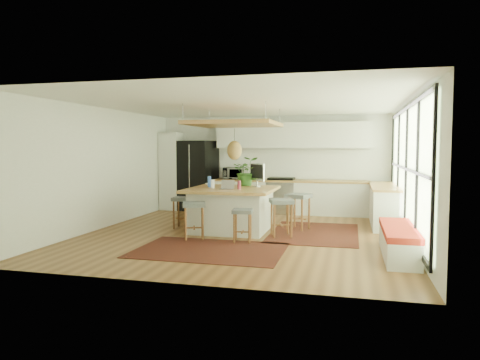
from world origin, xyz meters
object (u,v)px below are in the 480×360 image
(laptop, at_px, (227,184))
(monitor, at_px, (257,175))
(stool_near_right, at_px, (242,224))
(stool_near_left, at_px, (194,221))
(island, at_px, (232,209))
(stool_right_front, at_px, (281,219))
(fridge, at_px, (197,178))
(stool_left_side, at_px, (183,212))
(microwave, at_px, (233,172))
(stool_right_back, at_px, (298,214))
(island_plant, at_px, (246,174))

(laptop, xyz_separation_m, monitor, (0.49, 0.81, 0.14))
(stool_near_right, bearing_deg, stool_near_left, 178.11)
(island, distance_m, monitor, 0.98)
(stool_right_front, bearing_deg, stool_near_left, -157.55)
(laptop, bearing_deg, fridge, 119.38)
(stool_right_front, distance_m, stool_left_side, 2.35)
(island, distance_m, laptop, 0.68)
(stool_right_front, distance_m, microwave, 3.79)
(stool_right_back, relative_size, laptop, 2.62)
(stool_right_back, distance_m, laptop, 1.76)
(monitor, bearing_deg, microwave, 162.90)
(laptop, bearing_deg, island, 86.23)
(fridge, relative_size, stool_near_left, 2.73)
(fridge, distance_m, microwave, 1.10)
(stool_right_back, height_order, stool_left_side, stool_right_back)
(fridge, distance_m, stool_right_front, 4.40)
(island, relative_size, stool_right_back, 2.34)
(island, bearing_deg, stool_near_right, -65.66)
(island, height_order, island_plant, island_plant)
(stool_near_right, height_order, stool_left_side, stool_left_side)
(island_plant, bearing_deg, stool_left_side, -152.86)
(stool_left_side, relative_size, monitor, 1.22)
(laptop, relative_size, monitor, 0.53)
(stool_near_right, bearing_deg, laptop, 124.33)
(stool_near_left, relative_size, stool_left_side, 1.05)
(stool_near_right, bearing_deg, stool_right_front, 47.88)
(island_plant, bearing_deg, stool_near_left, -109.80)
(stool_right_front, relative_size, stool_left_side, 1.10)
(microwave, relative_size, island_plant, 0.89)
(stool_right_front, relative_size, stool_right_back, 0.97)
(stool_right_back, bearing_deg, stool_left_side, -170.41)
(stool_near_left, bearing_deg, fridge, 108.69)
(microwave, height_order, island_plant, island_plant)
(stool_right_front, bearing_deg, stool_left_side, 169.41)
(stool_right_front, height_order, microwave, microwave)
(stool_left_side, bearing_deg, stool_near_right, -34.33)
(island, xyz_separation_m, stool_left_side, (-1.15, -0.01, -0.11))
(laptop, height_order, island_plant, island_plant)
(microwave, bearing_deg, laptop, -91.11)
(monitor, distance_m, microwave, 2.59)
(stool_near_left, distance_m, stool_near_right, 0.99)
(stool_right_back, relative_size, microwave, 1.33)
(stool_near_left, xyz_separation_m, stool_right_front, (1.63, 0.67, 0.00))
(fridge, bearing_deg, laptop, -47.37)
(stool_near_left, relative_size, microwave, 1.24)
(island, relative_size, stool_left_side, 2.64)
(stool_near_left, bearing_deg, island_plant, 70.20)
(fridge, distance_m, stool_left_side, 2.91)
(island, bearing_deg, stool_right_front, -20.71)
(fridge, relative_size, stool_left_side, 2.87)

